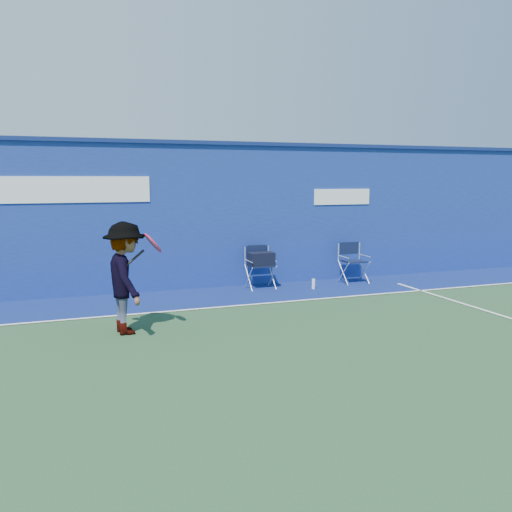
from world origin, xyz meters
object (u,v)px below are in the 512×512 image
object	(u,v)px
water_bottle	(313,284)
directors_chair_right	(353,270)
directors_chair_left	(260,271)
tennis_player	(126,278)

from	to	relation	value
water_bottle	directors_chair_right	bearing A→B (deg)	16.72
directors_chair_left	directors_chair_right	bearing A→B (deg)	-2.75
directors_chair_left	water_bottle	bearing A→B (deg)	-23.64
directors_chair_left	water_bottle	world-z (taller)	directors_chair_left
directors_chair_right	water_bottle	size ratio (longest dim) A/B	4.06
tennis_player	directors_chair_right	bearing A→B (deg)	24.20
tennis_player	water_bottle	bearing A→B (deg)	26.18
water_bottle	tennis_player	size ratio (longest dim) A/B	0.13
directors_chair_left	tennis_player	bearing A→B (deg)	-141.16
directors_chair_right	water_bottle	bearing A→B (deg)	-163.28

